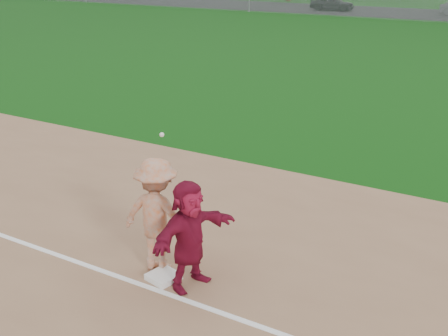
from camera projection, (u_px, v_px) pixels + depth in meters
The scene contains 6 objects.
ground at pixel (179, 267), 9.53m from camera, with size 160.00×160.00×0.00m, color #0E430C.
foul_line at pixel (150, 288), 8.87m from camera, with size 60.00×0.10×0.01m, color white.
first_base at pixel (164, 277), 9.10m from camera, with size 0.45×0.45×0.10m, color white.
base_runner at pixel (189, 235), 8.65m from camera, with size 1.65×0.53×1.78m, color maroon.
car_left at pixel (332, 3), 51.91m from camera, with size 1.60×3.98×1.36m, color black.
first_base_play at pixel (157, 215), 9.11m from camera, with size 1.34×0.88×2.42m.
Camera 1 is at (4.86, -6.76, 4.97)m, focal length 45.00 mm.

